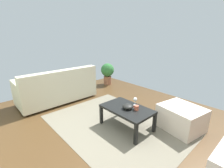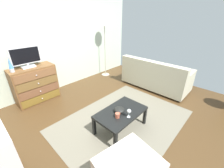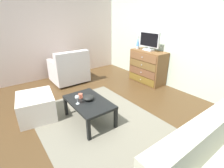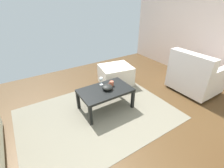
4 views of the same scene
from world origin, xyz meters
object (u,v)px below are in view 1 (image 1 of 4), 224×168
(wine_glass, at_px, (135,100))
(bowl_decorative, at_px, (128,107))
(couch_large, at_px, (58,89))
(mug, at_px, (136,108))
(ottoman, at_px, (181,118))
(potted_plant, at_px, (107,72))
(coffee_table, at_px, (127,110))

(wine_glass, distance_m, bowl_decorative, 0.22)
(couch_large, bearing_deg, mug, -168.13)
(mug, relative_size, ottoman, 0.16)
(mug, bearing_deg, wine_glass, -42.99)
(wine_glass, height_order, ottoman, wine_glass)
(ottoman, bearing_deg, mug, 50.63)
(wine_glass, bearing_deg, couch_large, 16.09)
(bowl_decorative, height_order, couch_large, couch_large)
(couch_large, bearing_deg, bowl_decorative, -169.45)
(wine_glass, relative_size, potted_plant, 0.22)
(couch_large, bearing_deg, wine_glass, -163.91)
(bowl_decorative, bearing_deg, mug, -150.45)
(potted_plant, bearing_deg, ottoman, 165.02)
(couch_large, relative_size, potted_plant, 2.59)
(wine_glass, distance_m, mug, 0.20)
(mug, distance_m, potted_plant, 2.82)
(wine_glass, bearing_deg, ottoman, -142.47)
(mug, xyz_separation_m, bowl_decorative, (0.14, 0.08, -0.00))
(coffee_table, xyz_separation_m, potted_plant, (2.26, -1.49, 0.08))
(bowl_decorative, relative_size, ottoman, 0.27)
(mug, height_order, ottoman, mug)
(wine_glass, bearing_deg, coffee_table, 82.04)
(bowl_decorative, xyz_separation_m, ottoman, (-0.66, -0.72, -0.22))
(mug, bearing_deg, ottoman, -129.37)
(wine_glass, distance_m, couch_large, 2.12)
(coffee_table, bearing_deg, couch_large, 11.15)
(wine_glass, distance_m, potted_plant, 2.63)
(mug, height_order, couch_large, couch_large)
(mug, height_order, potted_plant, potted_plant)
(mug, relative_size, bowl_decorative, 0.61)
(couch_large, xyz_separation_m, ottoman, (-2.69, -1.10, -0.12))
(mug, distance_m, couch_large, 2.22)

